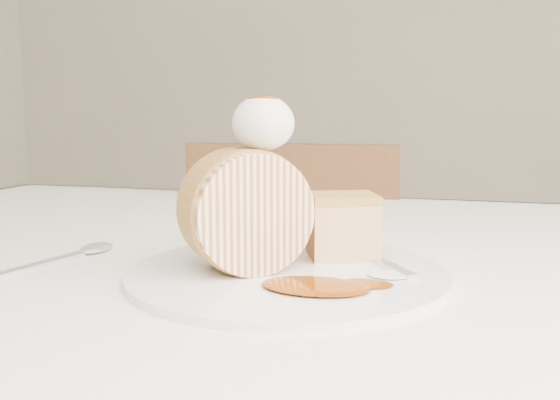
# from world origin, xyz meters

# --- Properties ---
(table) EXTENTS (1.40, 0.90, 0.75)m
(table) POSITION_xyz_m (0.00, 0.20, 0.66)
(table) COLOR white
(table) RESTS_ON ground
(chair_far) EXTENTS (0.43, 0.43, 0.85)m
(chair_far) POSITION_xyz_m (-0.11, 0.72, 0.48)
(chair_far) COLOR brown
(chair_far) RESTS_ON ground
(plate) EXTENTS (0.40, 0.40, 0.01)m
(plate) POSITION_xyz_m (0.04, 0.06, 0.75)
(plate) COLOR white
(plate) RESTS_ON table
(roulade_slice) EXTENTS (0.13, 0.12, 0.11)m
(roulade_slice) POSITION_xyz_m (-0.00, 0.05, 0.81)
(roulade_slice) COLOR #FFE4B1
(roulade_slice) RESTS_ON plate
(cake_chunk) EXTENTS (0.09, 0.08, 0.06)m
(cake_chunk) POSITION_xyz_m (0.08, 0.13, 0.79)
(cake_chunk) COLOR tan
(cake_chunk) RESTS_ON plate
(whipped_cream) EXTENTS (0.06, 0.06, 0.05)m
(whipped_cream) POSITION_xyz_m (0.01, 0.07, 0.90)
(whipped_cream) COLOR white
(whipped_cream) RESTS_ON roulade_slice
(caramel_drizzle) EXTENTS (0.03, 0.02, 0.01)m
(caramel_drizzle) POSITION_xyz_m (0.01, 0.06, 0.93)
(caramel_drizzle) COLOR #7B3305
(caramel_drizzle) RESTS_ON whipped_cream
(caramel_pool) EXTENTS (0.11, 0.09, 0.00)m
(caramel_pool) POSITION_xyz_m (0.08, 0.01, 0.76)
(caramel_pool) COLOR #7B3305
(caramel_pool) RESTS_ON plate
(fork) EXTENTS (0.12, 0.16, 0.00)m
(fork) POSITION_xyz_m (0.12, 0.12, 0.76)
(fork) COLOR silver
(fork) RESTS_ON plate
(spoon) EXTENTS (0.07, 0.18, 0.00)m
(spoon) POSITION_xyz_m (-0.22, 0.02, 0.75)
(spoon) COLOR silver
(spoon) RESTS_ON table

